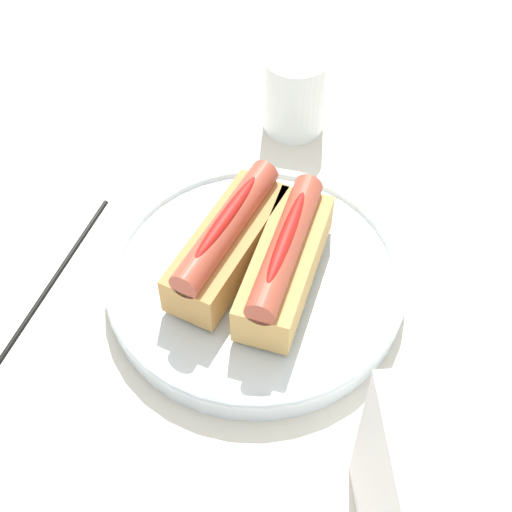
# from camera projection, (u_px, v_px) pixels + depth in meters

# --- Properties ---
(ground_plane) EXTENTS (2.40, 2.40, 0.00)m
(ground_plane) POSITION_uv_depth(u_px,v_px,m) (238.00, 270.00, 0.70)
(ground_plane) COLOR silver
(serving_bowl) EXTENTS (0.27, 0.27, 0.03)m
(serving_bowl) POSITION_uv_depth(u_px,v_px,m) (256.00, 279.00, 0.67)
(serving_bowl) COLOR silver
(serving_bowl) RESTS_ON ground_plane
(hotdog_front) EXTENTS (0.16, 0.10, 0.06)m
(hotdog_front) POSITION_uv_depth(u_px,v_px,m) (228.00, 241.00, 0.65)
(hotdog_front) COLOR tan
(hotdog_front) RESTS_ON serving_bowl
(hotdog_back) EXTENTS (0.16, 0.07, 0.06)m
(hotdog_back) POSITION_uv_depth(u_px,v_px,m) (285.00, 260.00, 0.63)
(hotdog_back) COLOR tan
(hotdog_back) RESTS_ON serving_bowl
(water_glass) EXTENTS (0.07, 0.07, 0.09)m
(water_glass) POSITION_uv_depth(u_px,v_px,m) (295.00, 96.00, 0.80)
(water_glass) COLOR white
(water_glass) RESTS_ON ground_plane
(napkin_box) EXTENTS (0.12, 0.07, 0.15)m
(napkin_box) POSITION_uv_depth(u_px,v_px,m) (406.00, 498.00, 0.48)
(napkin_box) COLOR white
(napkin_box) RESTS_ON ground_plane
(chopstick_near) EXTENTS (0.22, 0.05, 0.01)m
(chopstick_near) POSITION_uv_depth(u_px,v_px,m) (52.00, 281.00, 0.69)
(chopstick_near) COLOR black
(chopstick_near) RESTS_ON ground_plane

